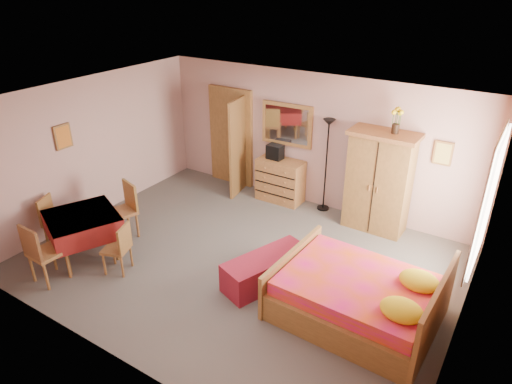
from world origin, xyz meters
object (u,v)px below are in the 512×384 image
Objects in this scene: wall_mirror at (287,124)px; wardrobe at (379,182)px; chest_of_drawers at (280,180)px; floor_lamp at (326,166)px; bed at (358,286)px; chair_west at (58,221)px; chair_north at (121,212)px; dining_table at (85,236)px; bench at (266,269)px; sunflower_vase at (397,120)px; stereo at (275,152)px; chair_south at (47,252)px; chair_east at (116,248)px.

wardrobe is at bearing -10.21° from wall_mirror.
floor_lamp is (0.91, 0.13, 0.48)m from chest_of_drawers.
bed reaches higher than chair_west.
floor_lamp and wardrobe have the same top height.
wall_mirror is 1.08× the size of chair_north.
wardrobe reaches higher than dining_table.
wall_mirror is 0.78× the size of bench.
chest_of_drawers is at bearing 179.32° from sunflower_vase.
bench is 1.31× the size of dining_table.
floor_lamp is at bearing 172.08° from wardrobe.
sunflower_vase is at bearing -1.10° from stereo.
chest_of_drawers is 4.17m from chair_west.
chair_west is (-4.49, -3.43, -1.61)m from sunflower_vase.
chair_north is at bearing 93.26° from chair_south.
chair_south reaches higher than chair_north.
chest_of_drawers is 0.94× the size of chair_south.
bench is 3.27m from chair_south.
chest_of_drawers is at bearing -172.12° from floor_lamp.
wardrobe is 4.14× the size of sunflower_vase.
stereo is at bearing 123.38° from chair_west.
sunflower_vase reaches higher than wall_mirror.
chair_north is (-1.62, -2.91, -1.06)m from wall_mirror.
wardrobe is 0.87× the size of bed.
chair_east is (1.42, -0.02, -0.03)m from chair_west.
sunflower_vase is 5.87m from chair_west.
chair_south is 1.47m from chair_north.
chair_west is (-2.20, -3.47, -0.58)m from stereo.
bench is at bearing 81.09° from chair_west.
wall_mirror reaches higher than chest_of_drawers.
chest_of_drawers is 3.84m from dining_table.
floor_lamp is 4.86m from chair_west.
sunflower_vase reaches higher than chair_west.
stereo reaches higher than bed.
wardrobe reaches higher than chest_of_drawers.
chair_south is at bearing -132.07° from sunflower_vase.
bench is (1.18, -2.48, -0.21)m from chest_of_drawers.
chair_north is at bearing 86.89° from dining_table.
floor_lamp reaches higher than chair_west.
chair_south is (-2.51, -4.30, -0.42)m from floor_lamp.
bed is at bearing -75.11° from wardrobe.
wall_mirror is 3.50m from chair_north.
wardrobe reaches higher than bed.
stereo reaches higher than chair_east.
chair_south reaches higher than chest_of_drawers.
stereo reaches higher than dining_table.
floor_lamp is 1.34× the size of bench.
bench is (1.18, -2.69, -1.32)m from wall_mirror.
wardrobe is 5.03m from dining_table.
stereo is 3.14m from chair_north.
chair_east is (-3.07, -3.45, -1.64)m from sunflower_vase.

